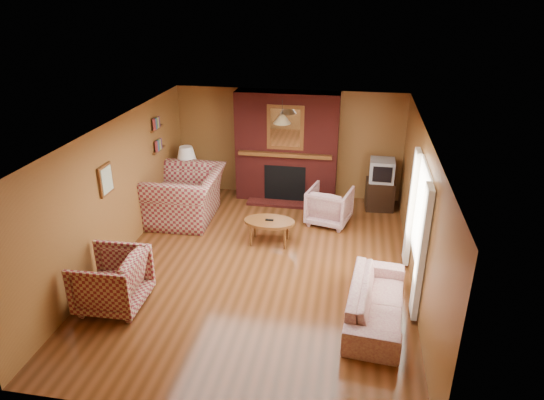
% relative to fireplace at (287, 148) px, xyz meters
% --- Properties ---
extents(floor, '(6.50, 6.50, 0.00)m').
position_rel_fireplace_xyz_m(floor, '(0.00, -2.98, -1.18)').
color(floor, '#4B2810').
rests_on(floor, ground).
extents(ceiling, '(6.50, 6.50, 0.00)m').
position_rel_fireplace_xyz_m(ceiling, '(0.00, -2.98, 1.22)').
color(ceiling, silver).
rests_on(ceiling, wall_back).
extents(wall_back, '(6.50, 0.00, 6.50)m').
position_rel_fireplace_xyz_m(wall_back, '(0.00, 0.27, 0.02)').
color(wall_back, brown).
rests_on(wall_back, floor).
extents(wall_front, '(6.50, 0.00, 6.50)m').
position_rel_fireplace_xyz_m(wall_front, '(0.00, -6.23, 0.02)').
color(wall_front, brown).
rests_on(wall_front, floor).
extents(wall_left, '(0.00, 6.50, 6.50)m').
position_rel_fireplace_xyz_m(wall_left, '(-2.50, -2.98, 0.02)').
color(wall_left, brown).
rests_on(wall_left, floor).
extents(wall_right, '(0.00, 6.50, 6.50)m').
position_rel_fireplace_xyz_m(wall_right, '(2.50, -2.98, 0.02)').
color(wall_right, brown).
rests_on(wall_right, floor).
extents(fireplace, '(2.20, 0.82, 2.40)m').
position_rel_fireplace_xyz_m(fireplace, '(0.00, 0.00, 0.00)').
color(fireplace, '#551612').
rests_on(fireplace, floor).
extents(window_right, '(0.10, 1.85, 2.00)m').
position_rel_fireplace_xyz_m(window_right, '(2.45, -3.18, -0.06)').
color(window_right, beige).
rests_on(window_right, wall_right).
extents(bookshelf, '(0.09, 0.55, 0.71)m').
position_rel_fireplace_xyz_m(bookshelf, '(-2.44, -1.08, 0.48)').
color(bookshelf, brown).
rests_on(bookshelf, wall_left).
extents(botanical_print, '(0.05, 0.40, 0.50)m').
position_rel_fireplace_xyz_m(botanical_print, '(-2.47, -3.28, 0.37)').
color(botanical_print, brown).
rests_on(botanical_print, wall_left).
extents(pendant_light, '(0.36, 0.36, 0.48)m').
position_rel_fireplace_xyz_m(pendant_light, '(0.00, -0.68, 0.82)').
color(pendant_light, black).
rests_on(pendant_light, ceiling).
extents(plaid_loveseat, '(1.43, 1.62, 1.02)m').
position_rel_fireplace_xyz_m(plaid_loveseat, '(-1.85, -1.38, -0.67)').
color(plaid_loveseat, maroon).
rests_on(plaid_loveseat, floor).
extents(plaid_armchair, '(0.98, 0.95, 0.87)m').
position_rel_fireplace_xyz_m(plaid_armchair, '(-1.95, -4.43, -0.75)').
color(plaid_armchair, maroon).
rests_on(plaid_armchair, floor).
extents(floral_sofa, '(0.92, 1.98, 0.56)m').
position_rel_fireplace_xyz_m(floral_sofa, '(1.90, -4.06, -0.90)').
color(floral_sofa, '#C5B498').
rests_on(floral_sofa, floor).
extents(floral_armchair, '(0.97, 0.99, 0.75)m').
position_rel_fireplace_xyz_m(floral_armchair, '(1.03, -1.08, -0.81)').
color(floral_armchair, '#C5B498').
rests_on(floral_armchair, floor).
extents(coffee_table, '(0.94, 0.58, 0.48)m').
position_rel_fireplace_xyz_m(coffee_table, '(-0.00, -2.11, -0.78)').
color(coffee_table, brown).
rests_on(coffee_table, floor).
extents(side_table, '(0.44, 0.44, 0.58)m').
position_rel_fireplace_xyz_m(side_table, '(-2.10, -0.53, -0.89)').
color(side_table, brown).
rests_on(side_table, floor).
extents(table_lamp, '(0.42, 0.42, 0.69)m').
position_rel_fireplace_xyz_m(table_lamp, '(-2.10, -0.53, -0.22)').
color(table_lamp, white).
rests_on(table_lamp, side_table).
extents(tv_stand, '(0.61, 0.56, 0.63)m').
position_rel_fireplace_xyz_m(tv_stand, '(2.05, -0.18, -0.87)').
color(tv_stand, black).
rests_on(tv_stand, floor).
extents(crt_tv, '(0.51, 0.51, 0.47)m').
position_rel_fireplace_xyz_m(crt_tv, '(2.05, -0.19, -0.32)').
color(crt_tv, '#9A9CA1').
rests_on(crt_tv, tv_stand).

